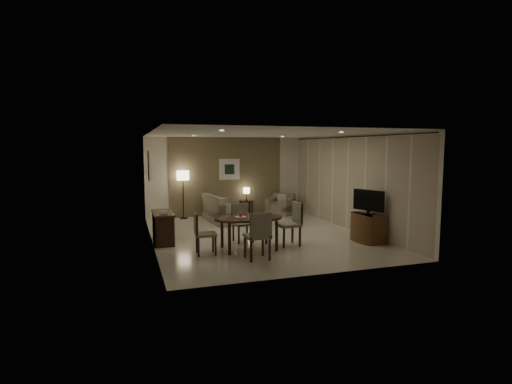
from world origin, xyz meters
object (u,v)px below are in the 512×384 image
object	(u,v)px
chair_near	(257,235)
armchair	(280,204)
chair_right	(288,224)
chair_left	(206,234)
chair_far	(243,223)
tv_cabinet	(368,228)
dining_table	(249,233)
floor_lamp	(183,195)
sofa	(224,208)
console_desk	(163,227)
side_table	(247,208)

from	to	relation	value
chair_near	armchair	size ratio (longest dim) A/B	1.24
chair_right	chair_left	bearing A→B (deg)	-86.82
chair_right	chair_far	bearing A→B (deg)	-128.88
tv_cabinet	dining_table	bearing A→B (deg)	176.56
chair_left	floor_lamp	bearing A→B (deg)	1.38
chair_far	floor_lamp	size ratio (longest dim) A/B	0.59
tv_cabinet	chair_near	xyz separation A→B (m)	(-3.15, -0.65, 0.16)
tv_cabinet	chair_left	distance (m)	4.10
chair_right	floor_lamp	world-z (taller)	floor_lamp
sofa	chair_left	bearing A→B (deg)	154.43
console_desk	chair_near	distance (m)	2.77
chair_right	armchair	world-z (taller)	chair_right
tv_cabinet	chair_near	bearing A→B (deg)	-168.28
chair_far	tv_cabinet	bearing A→B (deg)	-23.47
side_table	chair_left	bearing A→B (deg)	-116.62
dining_table	floor_lamp	distance (m)	4.66
dining_table	chair_right	xyz separation A→B (m)	(1.01, 0.06, 0.14)
tv_cabinet	chair_right	world-z (taller)	chair_right
tv_cabinet	floor_lamp	world-z (taller)	floor_lamp
chair_left	dining_table	bearing A→B (deg)	-80.02
chair_right	tv_cabinet	bearing A→B (deg)	81.48
tv_cabinet	dining_table	size ratio (longest dim) A/B	0.56
console_desk	side_table	size ratio (longest dim) A/B	2.35
tv_cabinet	chair_left	size ratio (longest dim) A/B	0.98
tv_cabinet	armchair	size ratio (longest dim) A/B	1.10
side_table	armchair	bearing A→B (deg)	-14.44
console_desk	chair_near	size ratio (longest dim) A/B	1.18
chair_near	chair_right	size ratio (longest dim) A/B	0.98
console_desk	floor_lamp	distance (m)	3.41
tv_cabinet	dining_table	world-z (taller)	dining_table
sofa	floor_lamp	size ratio (longest dim) A/B	1.14
floor_lamp	console_desk	bearing A→B (deg)	-106.41
dining_table	sofa	size ratio (longest dim) A/B	0.88
chair_right	sofa	xyz separation A→B (m)	(-0.74, 3.50, -0.09)
console_desk	armchair	distance (m)	5.20
dining_table	side_table	world-z (taller)	dining_table
tv_cabinet	chair_near	distance (m)	3.22
console_desk	chair_near	xyz separation A→B (m)	(1.74, -2.15, 0.13)
chair_far	floor_lamp	world-z (taller)	floor_lamp
chair_far	chair_left	size ratio (longest dim) A/B	1.02
sofa	floor_lamp	distance (m)	1.56
console_desk	chair_right	size ratio (longest dim) A/B	1.16
chair_far	sofa	bearing A→B (deg)	80.24
console_desk	sofa	xyz separation A→B (m)	(2.09, 2.25, 0.05)
sofa	armchair	size ratio (longest dim) A/B	2.22
sofa	armchair	distance (m)	2.31
sofa	floor_lamp	xyz separation A→B (m)	(-1.13, 1.00, 0.37)
chair_far	chair_left	xyz separation A→B (m)	(-1.11, -0.88, -0.01)
chair_far	armchair	size ratio (longest dim) A/B	1.14
chair_left	chair_right	world-z (taller)	chair_right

